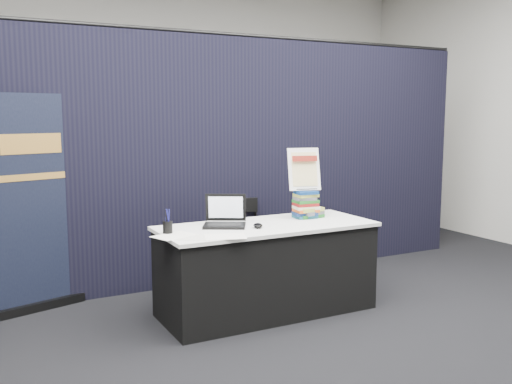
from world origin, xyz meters
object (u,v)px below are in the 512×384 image
object	(u,v)px
display_table	(266,268)
info_sign	(304,170)
book_stack_tall	(306,204)
book_stack_short	(309,212)
stacking_chair	(246,237)
pullup_banner	(35,216)
laptop	(222,219)

from	to	relation	value
display_table	info_sign	distance (m)	0.93
book_stack_tall	book_stack_short	distance (m)	0.08
info_sign	stacking_chair	bearing A→B (deg)	121.86
info_sign	pullup_banner	distance (m)	2.32
laptop	pullup_banner	world-z (taller)	pullup_banner
info_sign	display_table	bearing A→B (deg)	-146.71
book_stack_tall	laptop	bearing A→B (deg)	-179.82
display_table	book_stack_tall	size ratio (longest dim) A/B	7.51
pullup_banner	display_table	bearing A→B (deg)	-45.24
laptop	book_stack_short	xyz separation A→B (m)	(0.84, -0.01, -0.01)
book_stack_short	info_sign	distance (m)	0.38
display_table	stacking_chair	world-z (taller)	stacking_chair
laptop	stacking_chair	world-z (taller)	laptop
laptop	book_stack_short	bearing A→B (deg)	28.48
info_sign	stacking_chair	world-z (taller)	info_sign
display_table	book_stack_short	size ratio (longest dim) A/B	7.58
laptop	book_stack_tall	xyz separation A→B (m)	(0.81, 0.00, 0.06)
pullup_banner	stacking_chair	distance (m)	1.97
display_table	book_stack_tall	world-z (taller)	book_stack_tall
book_stack_short	info_sign	xyz separation A→B (m)	(-0.04, 0.04, 0.38)
display_table	book_stack_tall	xyz separation A→B (m)	(0.45, 0.11, 0.49)
display_table	book_stack_tall	distance (m)	0.68
display_table	laptop	size ratio (longest dim) A/B	4.39
info_sign	pullup_banner	world-z (taller)	pullup_banner
laptop	info_sign	bearing A→B (deg)	31.42
laptop	book_stack_tall	size ratio (longest dim) A/B	1.71
laptop	book_stack_short	distance (m)	0.84
book_stack_tall	book_stack_short	world-z (taller)	book_stack_tall
book_stack_short	pullup_banner	bearing A→B (deg)	158.78
display_table	book_stack_short	distance (m)	0.65
book_stack_short	stacking_chair	bearing A→B (deg)	107.77
stacking_chair	book_stack_tall	bearing A→B (deg)	-58.64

